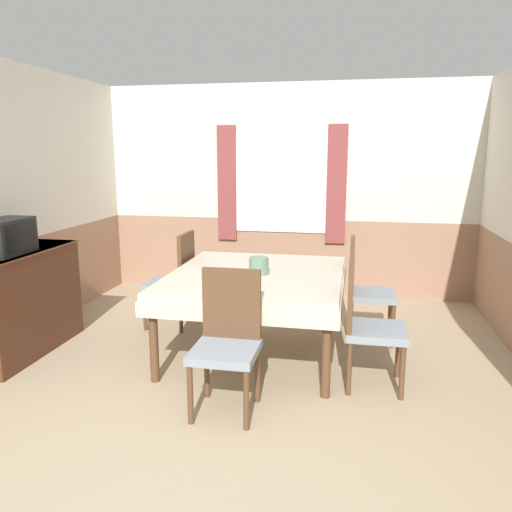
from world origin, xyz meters
TOP-DOWN VIEW (x-y plane):
  - ground_plane at (0.00, 0.00)m, footprint 16.00×16.00m
  - wall_back at (-0.00, 4.03)m, footprint 4.96×0.10m
  - wall_left at (-2.30, 2.01)m, footprint 0.05×4.41m
  - dining_table at (0.01, 2.04)m, footprint 1.53×1.71m
  - chair_head_near at (0.01, 1.00)m, footprint 0.44×0.44m
  - chair_left_far at (-0.94, 2.54)m, footprint 0.44×0.44m
  - chair_right_far at (0.96, 2.54)m, footprint 0.44×0.44m
  - chair_right_near at (0.96, 1.53)m, footprint 0.44×0.44m
  - sideboard at (-2.04, 1.61)m, footprint 0.46×1.22m
  - tv at (-2.02, 1.47)m, footprint 0.29×0.46m
  - vase at (0.04, 2.00)m, footprint 0.17×0.17m

SIDE VIEW (x-z plane):
  - ground_plane at x=0.00m, z-range 0.00..0.00m
  - sideboard at x=-2.04m, z-range 0.01..0.94m
  - chair_head_near at x=0.01m, z-range 0.03..1.01m
  - chair_left_far at x=-0.94m, z-range 0.03..1.01m
  - chair_right_far at x=0.96m, z-range 0.03..1.01m
  - chair_right_near at x=0.96m, z-range 0.03..1.01m
  - dining_table at x=0.01m, z-range 0.27..1.00m
  - vase at x=0.04m, z-range 0.73..0.88m
  - tv at x=-2.02m, z-range 0.93..1.23m
  - wall_left at x=-2.30m, z-range 0.00..2.60m
  - wall_back at x=0.00m, z-range 0.00..2.60m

